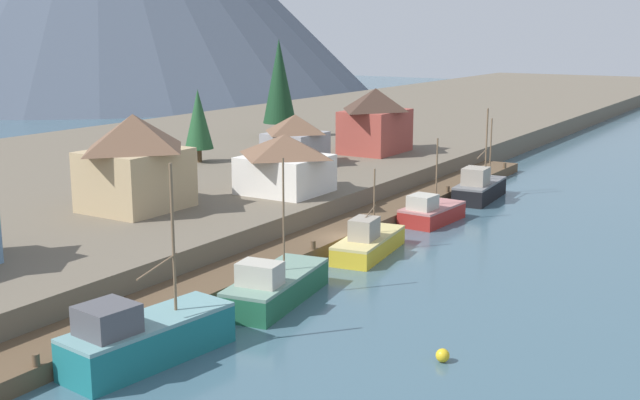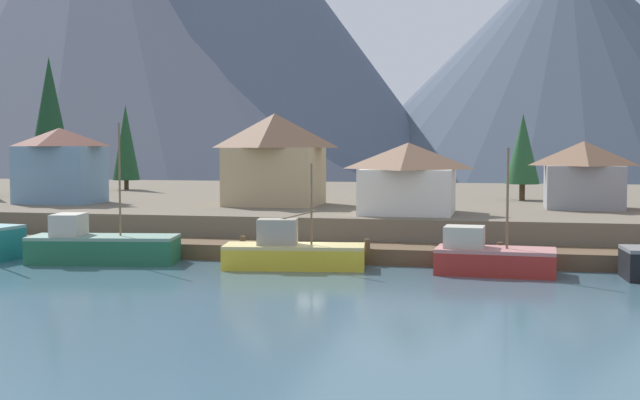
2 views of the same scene
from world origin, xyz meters
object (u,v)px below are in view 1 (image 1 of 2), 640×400
object	(u,v)px
fishing_boat_yellow	(368,243)
fishing_boat_teal	(145,337)
fishing_boat_green	(275,286)
house_white	(285,163)
fishing_boat_black	(479,188)
house_grey	(295,139)
conifer_mid_right	(279,81)
house_red	(375,120)
channel_buoy	(443,355)
house_tan	(135,161)
conifer_near_right	(198,119)
fishing_boat_red	(431,212)

from	to	relation	value
fishing_boat_yellow	fishing_boat_teal	bearing A→B (deg)	171.82
fishing_boat_teal	fishing_boat_yellow	bearing A→B (deg)	6.80
fishing_boat_green	house_white	bearing A→B (deg)	23.58
fishing_boat_black	house_white	bearing A→B (deg)	142.57
house_grey	conifer_mid_right	world-z (taller)	conifer_mid_right
fishing_boat_green	conifer_mid_right	distance (m)	58.54
fishing_boat_teal	house_red	world-z (taller)	fishing_boat_teal
house_white	fishing_boat_teal	bearing A→B (deg)	-158.57
fishing_boat_yellow	channel_buoy	bearing A→B (deg)	-148.47
fishing_boat_black	conifer_mid_right	distance (m)	35.75
fishing_boat_black	house_grey	distance (m)	19.49
fishing_boat_teal	house_white	distance (m)	31.24
house_tan	channel_buoy	xyz separation A→B (m)	(-9.35, -30.13, -5.97)
fishing_boat_green	channel_buoy	size ratio (longest dim) A/B	13.54
channel_buoy	conifer_near_right	bearing A→B (deg)	54.24
fishing_boat_red	conifer_near_right	world-z (taller)	conifer_near_right
house_red	conifer_near_right	xyz separation A→B (m)	(-15.98, 12.45, 0.83)
fishing_boat_black	channel_buoy	world-z (taller)	fishing_boat_black
house_grey	house_white	size ratio (longest dim) A/B	0.86
fishing_boat_green	house_red	distance (m)	45.64
house_tan	house_grey	world-z (taller)	house_tan
fishing_boat_red	house_white	xyz separation A→B (m)	(-5.93, 11.06, 4.14)
house_tan	house_grey	size ratio (longest dim) A/B	1.28
house_red	house_tan	size ratio (longest dim) A/B	1.10
conifer_mid_right	channel_buoy	distance (m)	68.41
fishing_boat_yellow	conifer_near_right	bearing A→B (deg)	55.15
house_grey	house_tan	bearing A→B (deg)	-177.03
house_white	conifer_near_right	world-z (taller)	conifer_near_right
house_white	fishing_boat_yellow	bearing A→B (deg)	-116.86
house_white	conifer_near_right	xyz separation A→B (m)	(8.41, 16.79, 1.96)
fishing_boat_red	channel_buoy	world-z (taller)	fishing_boat_red
house_white	channel_buoy	distance (m)	32.13
fishing_boat_teal	fishing_boat_red	xyz separation A→B (m)	(34.80, 0.27, -0.38)
fishing_boat_teal	house_red	distance (m)	55.73
fishing_boat_yellow	house_grey	bearing A→B (deg)	37.36
fishing_boat_yellow	channel_buoy	size ratio (longest dim) A/B	12.43
house_grey	fishing_boat_green	bearing A→B (deg)	-148.19
fishing_boat_red	fishing_boat_teal	bearing A→B (deg)	-176.28
fishing_boat_green	conifer_near_right	bearing A→B (deg)	37.83
fishing_boat_black	house_red	size ratio (longest dim) A/B	1.05
fishing_boat_teal	fishing_boat_green	xyz separation A→B (m)	(10.83, -0.30, -0.30)
fishing_boat_teal	conifer_mid_right	distance (m)	67.47
house_tan	house_white	bearing A→B (deg)	-28.20
house_grey	conifer_near_right	world-z (taller)	conifer_near_right
house_grey	house_white	world-z (taller)	house_grey
conifer_near_right	channel_buoy	xyz separation A→B (m)	(-29.32, -40.72, -6.71)
house_red	fishing_boat_yellow	bearing A→B (deg)	-152.50
house_tan	house_red	bearing A→B (deg)	-2.97
fishing_boat_black	house_tan	xyz separation A→B (m)	(-28.60, 17.33, 5.12)
fishing_boat_green	house_red	world-z (taller)	house_red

